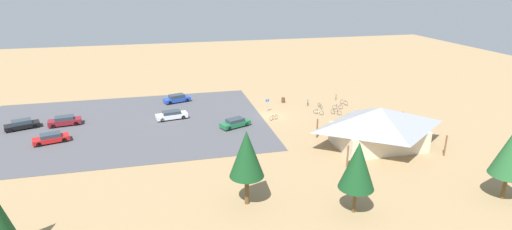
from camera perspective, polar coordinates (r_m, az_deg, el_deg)
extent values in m
plane|color=#9E7F56|center=(62.94, 2.28, -0.14)|extent=(160.00, 160.00, 0.00)
cube|color=#4C4C51|center=(62.23, -18.51, -1.36)|extent=(41.85, 29.36, 0.05)
cube|color=beige|center=(53.58, 17.08, -2.97)|extent=(10.65, 6.88, 2.70)
pyramid|color=#93999E|center=(52.69, 17.35, -0.31)|extent=(13.39, 9.63, 2.57)
cylinder|color=brown|center=(60.57, 20.22, -0.77)|extent=(0.20, 0.20, 2.70)
cylinder|color=brown|center=(54.60, 8.77, -1.91)|extent=(0.20, 0.20, 2.70)
cylinder|color=brown|center=(53.73, 25.54, -3.99)|extent=(0.20, 0.20, 2.70)
cylinder|color=brown|center=(46.90, 13.00, -5.80)|extent=(0.20, 0.20, 2.70)
cylinder|color=brown|center=(69.76, 3.92, 2.15)|extent=(0.60, 0.60, 0.90)
cylinder|color=#99999E|center=(64.63, 1.64, 1.41)|extent=(0.08, 0.08, 2.20)
cube|color=#1959B2|center=(64.39, 1.64, 2.09)|extent=(0.56, 0.04, 0.40)
cylinder|color=brown|center=(38.60, 13.95, -11.72)|extent=(0.31, 0.31, 2.56)
cone|color=#14421E|center=(36.96, 14.38, -7.02)|extent=(3.27, 3.27, 4.48)
cylinder|color=brown|center=(38.68, -1.32, -10.66)|extent=(0.44, 0.44, 2.98)
cone|color=#14421E|center=(36.96, -1.36, -5.57)|extent=(3.30, 3.30, 4.57)
cylinder|color=brown|center=(46.48, 32.06, -8.71)|extent=(0.35, 0.35, 2.60)
torus|color=black|center=(72.56, 11.38, 2.38)|extent=(0.34, 0.61, 0.67)
torus|color=black|center=(73.49, 11.41, 2.59)|extent=(0.34, 0.61, 0.67)
cylinder|color=orange|center=(72.99, 11.40, 2.57)|extent=(0.44, 0.81, 0.04)
cylinder|color=orange|center=(72.80, 11.40, 2.59)|extent=(0.04, 0.04, 0.37)
cube|color=black|center=(72.75, 11.41, 2.73)|extent=(0.16, 0.21, 0.05)
cylinder|color=orange|center=(73.34, 11.42, 2.73)|extent=(0.04, 0.04, 0.41)
cylinder|color=black|center=(73.28, 11.43, 2.88)|extent=(0.44, 0.25, 0.03)
torus|color=black|center=(60.84, 2.23, -0.49)|extent=(0.65, 0.29, 0.68)
torus|color=black|center=(61.40, 2.94, -0.31)|extent=(0.65, 0.29, 0.68)
cylinder|color=red|center=(61.08, 2.59, -0.30)|extent=(0.84, 0.37, 0.04)
cylinder|color=red|center=(60.95, 2.46, -0.24)|extent=(0.04, 0.04, 0.43)
cube|color=black|center=(60.88, 2.46, -0.05)|extent=(0.22, 0.15, 0.05)
cylinder|color=red|center=(61.28, 2.87, -0.14)|extent=(0.04, 0.04, 0.43)
cylinder|color=black|center=(61.21, 2.88, 0.05)|extent=(0.21, 0.46, 0.03)
torus|color=black|center=(69.72, 12.80, 1.63)|extent=(0.31, 0.70, 0.74)
torus|color=black|center=(70.35, 12.21, 1.83)|extent=(0.31, 0.70, 0.74)
cylinder|color=#B7B7BC|center=(70.00, 12.51, 1.83)|extent=(0.37, 0.86, 0.04)
cylinder|color=#B7B7BC|center=(69.87, 12.62, 1.85)|extent=(0.04, 0.04, 0.40)
cube|color=black|center=(69.81, 12.63, 2.01)|extent=(0.15, 0.22, 0.05)
cylinder|color=#B7B7BC|center=(70.22, 12.28, 2.00)|extent=(0.04, 0.04, 0.47)
cylinder|color=black|center=(70.15, 12.29, 2.18)|extent=(0.46, 0.21, 0.03)
torus|color=black|center=(68.29, 7.41, 1.59)|extent=(0.33, 0.70, 0.74)
torus|color=black|center=(69.25, 7.45, 1.83)|extent=(0.33, 0.70, 0.74)
cylinder|color=#197A7F|center=(68.73, 7.44, 1.81)|extent=(0.40, 0.87, 0.04)
cylinder|color=#197A7F|center=(68.54, 7.43, 1.83)|extent=(0.04, 0.04, 0.41)
cube|color=black|center=(68.48, 7.44, 1.99)|extent=(0.15, 0.22, 0.05)
cylinder|color=#197A7F|center=(69.09, 7.45, 1.98)|extent=(0.04, 0.04, 0.44)
cylinder|color=black|center=(69.03, 7.46, 2.16)|extent=(0.45, 0.22, 0.03)
torus|color=black|center=(67.33, 11.23, 1.12)|extent=(0.72, 0.19, 0.73)
torus|color=black|center=(67.55, 12.06, 1.12)|extent=(0.72, 0.19, 0.73)
cylinder|color=#722D9E|center=(67.40, 11.65, 1.22)|extent=(0.91, 0.23, 0.04)
cylinder|color=#722D9E|center=(67.34, 11.51, 1.28)|extent=(0.04, 0.04, 0.41)
cube|color=black|center=(67.28, 11.52, 1.45)|extent=(0.21, 0.12, 0.05)
cylinder|color=#722D9E|center=(67.46, 11.99, 1.32)|extent=(0.04, 0.04, 0.50)
cylinder|color=black|center=(67.38, 12.00, 1.52)|extent=(0.13, 0.48, 0.03)
torus|color=black|center=(67.11, 9.35, 1.14)|extent=(0.10, 0.67, 0.66)
torus|color=black|center=(67.91, 8.98, 1.38)|extent=(0.10, 0.67, 0.66)
cylinder|color=#1E7F38|center=(67.48, 9.17, 1.35)|extent=(0.11, 0.88, 0.04)
cylinder|color=#1E7F38|center=(67.31, 9.24, 1.38)|extent=(0.04, 0.04, 0.41)
cube|color=black|center=(67.24, 9.25, 1.55)|extent=(0.10, 0.21, 0.05)
cylinder|color=#1E7F38|center=(67.77, 9.02, 1.54)|extent=(0.04, 0.04, 0.45)
cylinder|color=black|center=(67.70, 9.03, 1.72)|extent=(0.48, 0.07, 0.03)
torus|color=black|center=(64.57, 11.85, 0.30)|extent=(0.53, 0.56, 0.73)
torus|color=black|center=(64.94, 10.99, 0.46)|extent=(0.53, 0.56, 0.73)
cylinder|color=black|center=(64.71, 11.42, 0.48)|extent=(0.69, 0.74, 0.04)
cylinder|color=black|center=(64.62, 11.59, 0.53)|extent=(0.04, 0.04, 0.43)
cube|color=black|center=(64.55, 11.60, 0.71)|extent=(0.19, 0.20, 0.05)
cylinder|color=black|center=(64.82, 11.09, 0.66)|extent=(0.04, 0.04, 0.51)
cylinder|color=black|center=(64.74, 11.10, 0.87)|extent=(0.37, 0.35, 0.03)
torus|color=black|center=(64.47, 8.52, 0.47)|extent=(0.51, 0.58, 0.73)
torus|color=black|center=(64.03, 9.38, 0.29)|extent=(0.51, 0.58, 0.73)
cylinder|color=silver|center=(64.21, 8.95, 0.49)|extent=(0.68, 0.77, 0.04)
cylinder|color=silver|center=(64.27, 8.80, 0.58)|extent=(0.04, 0.04, 0.39)
cube|color=black|center=(64.21, 8.81, 0.74)|extent=(0.19, 0.20, 0.05)
cylinder|color=silver|center=(64.00, 9.30, 0.52)|extent=(0.04, 0.04, 0.49)
cylinder|color=black|center=(63.92, 9.31, 0.73)|extent=(0.38, 0.34, 0.03)
cube|color=#1E6B3D|center=(58.02, -3.00, -1.25)|extent=(4.76, 3.30, 0.60)
cube|color=#2D3842|center=(57.83, -3.01, -0.74)|extent=(2.88, 2.35, 0.48)
cylinder|color=black|center=(56.74, -3.85, -1.96)|extent=(0.68, 0.45, 0.64)
cylinder|color=black|center=(57.92, -4.65, -1.53)|extent=(0.68, 0.45, 0.64)
cylinder|color=black|center=(58.30, -1.35, -1.33)|extent=(0.68, 0.45, 0.64)
cylinder|color=black|center=(59.46, -2.18, -0.93)|extent=(0.68, 0.45, 0.64)
cube|color=#1E42B2|center=(71.00, -11.28, 2.22)|extent=(4.84, 3.06, 0.59)
cube|color=#2D3842|center=(70.84, -11.31, 2.67)|extent=(2.88, 2.26, 0.57)
cylinder|color=black|center=(69.87, -12.22, 1.71)|extent=(0.68, 0.40, 0.64)
cylinder|color=black|center=(71.30, -12.64, 2.03)|extent=(0.68, 0.40, 0.64)
cylinder|color=black|center=(70.86, -9.89, 2.11)|extent=(0.68, 0.40, 0.64)
cylinder|color=black|center=(72.27, -10.35, 2.41)|extent=(0.68, 0.40, 0.64)
cube|color=maroon|center=(65.09, -25.74, -0.86)|extent=(4.70, 2.43, 0.70)
cube|color=#2D3842|center=(64.91, -25.81, -0.37)|extent=(2.72, 1.93, 0.47)
cylinder|color=black|center=(64.56, -27.08, -1.45)|extent=(0.67, 0.31, 0.64)
cylinder|color=black|center=(66.06, -26.99, -1.00)|extent=(0.67, 0.31, 0.64)
cylinder|color=black|center=(64.30, -24.40, -1.12)|extent=(0.67, 0.31, 0.64)
cylinder|color=black|center=(65.80, -24.37, -0.68)|extent=(0.67, 0.31, 0.64)
cube|color=red|center=(59.09, -27.33, -3.08)|extent=(4.73, 2.93, 0.57)
cube|color=#2D3842|center=(58.92, -27.41, -2.60)|extent=(2.81, 2.18, 0.49)
cylinder|color=black|center=(58.44, -28.70, -3.74)|extent=(0.68, 0.39, 0.64)
cylinder|color=black|center=(59.87, -28.77, -3.24)|extent=(0.68, 0.39, 0.64)
cylinder|color=black|center=(58.49, -25.80, -3.26)|extent=(0.68, 0.39, 0.64)
cylinder|color=black|center=(59.92, -25.94, -2.77)|extent=(0.68, 0.39, 0.64)
cube|color=white|center=(62.56, -12.00, -0.11)|extent=(4.97, 2.56, 0.64)
cube|color=#2D3842|center=(62.39, -12.03, 0.37)|extent=(2.88, 1.99, 0.46)
cylinder|color=black|center=(61.64, -13.30, -0.71)|extent=(0.67, 0.33, 0.64)
cylinder|color=black|center=(63.09, -13.56, -0.28)|extent=(0.67, 0.33, 0.64)
cylinder|color=black|center=(62.23, -10.39, -0.32)|extent=(0.67, 0.33, 0.64)
cylinder|color=black|center=(63.66, -10.72, 0.11)|extent=(0.67, 0.33, 0.64)
cube|color=black|center=(66.50, -30.53, -1.30)|extent=(4.86, 3.28, 0.56)
cube|color=#2D3842|center=(66.34, -30.61, -0.85)|extent=(2.93, 2.40, 0.55)
cylinder|color=black|center=(65.76, -31.76, -1.90)|extent=(0.68, 0.42, 0.64)
cylinder|color=black|center=(67.32, -31.84, -1.48)|extent=(0.68, 0.42, 0.64)
cylinder|color=black|center=(65.83, -29.14, -1.42)|extent=(0.68, 0.42, 0.64)
cylinder|color=black|center=(67.39, -29.28, -1.01)|extent=(0.68, 0.42, 0.64)
cube|color=#2D3347|center=(62.71, 14.06, -0.34)|extent=(0.35, 0.39, 0.93)
cylinder|color=green|center=(62.46, 14.11, 0.32)|extent=(0.36, 0.36, 0.61)
sphere|color=tan|center=(62.33, 14.15, 0.69)|extent=(0.24, 0.24, 0.24)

